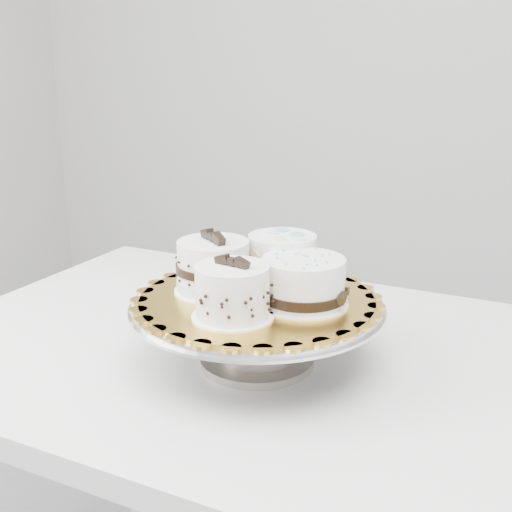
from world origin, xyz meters
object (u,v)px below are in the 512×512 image
at_px(cake_banded, 213,268).
at_px(table, 264,397).
at_px(cake_stand, 257,321).
at_px(cake_dots, 282,259).
at_px(cake_board, 257,299).
at_px(cake_swirl, 232,293).
at_px(cake_ribbon, 304,283).

bearing_deg(cake_banded, table, 82.79).
distance_m(cake_stand, cake_dots, 0.11).
bearing_deg(cake_dots, cake_banded, -160.33).
xyz_separation_m(cake_board, cake_swirl, (-0.00, -0.08, 0.04)).
distance_m(cake_board, cake_swirl, 0.09).
distance_m(cake_stand, cake_board, 0.03).
bearing_deg(table, cake_swirl, -82.49).
xyz_separation_m(cake_banded, cake_ribbon, (0.14, 0.00, -0.00)).
bearing_deg(cake_swirl, cake_dots, 97.64).
distance_m(cake_board, cake_dots, 0.09).
xyz_separation_m(cake_swirl, cake_banded, (-0.07, 0.08, 0.00)).
distance_m(cake_banded, cake_dots, 0.11).
relative_size(cake_board, cake_banded, 2.30).
relative_size(table, cake_ribbon, 8.39).
relative_size(cake_dots, cake_ribbon, 1.01).
distance_m(cake_banded, cake_ribbon, 0.14).
xyz_separation_m(cake_stand, cake_board, (0.00, 0.00, 0.03)).
height_order(cake_dots, cake_ribbon, cake_dots).
relative_size(cake_swirl, cake_banded, 0.78).
relative_size(cake_stand, cake_dots, 2.71).
distance_m(table, cake_stand, 0.17).
bearing_deg(cake_board, cake_ribbon, 2.06).
height_order(cake_stand, cake_dots, cake_dots).
height_order(table, cake_stand, cake_stand).
bearing_deg(cake_stand, cake_swirl, -90.27).
xyz_separation_m(cake_board, cake_dots, (0.01, 0.07, 0.04)).
bearing_deg(cake_ribbon, cake_swirl, -135.76).
bearing_deg(cake_ribbon, cake_dots, 124.82).
bearing_deg(table, cake_ribbon, -31.23).
relative_size(table, cake_swirl, 9.82).
relative_size(cake_banded, cake_ribbon, 1.09).
bearing_deg(cake_banded, cake_dots, 80.26).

